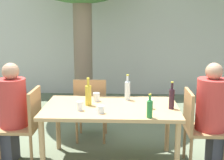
{
  "coord_description": "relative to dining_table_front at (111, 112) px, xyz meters",
  "views": [
    {
      "loc": [
        0.16,
        -3.48,
        1.78
      ],
      "look_at": [
        0.0,
        0.3,
        0.97
      ],
      "focal_mm": 50.0,
      "sensor_mm": 36.0,
      "label": 1
    }
  ],
  "objects": [
    {
      "name": "drinking_glass_0",
      "position": [
        -0.34,
        -0.17,
        0.13
      ],
      "size": [
        0.07,
        0.07,
        0.1
      ],
      "color": "white",
      "rests_on": "dining_table_front"
    },
    {
      "name": "cafe_building_wall",
      "position": [
        0.0,
        3.41,
        0.75
      ],
      "size": [
        10.0,
        0.08,
        2.8
      ],
      "color": "beige",
      "rests_on": "ground_plane"
    },
    {
      "name": "green_bottle_0",
      "position": [
        0.42,
        -0.39,
        0.17
      ],
      "size": [
        0.06,
        0.06,
        0.26
      ],
      "color": "#287A38",
      "rests_on": "dining_table_front"
    },
    {
      "name": "dining_table_front",
      "position": [
        0.0,
        0.0,
        0.0
      ],
      "size": [
        1.56,
        0.91,
        0.72
      ],
      "color": "tan",
      "rests_on": "ground_plane"
    },
    {
      "name": "person_seated_0",
      "position": [
        -1.25,
        -0.0,
        -0.1
      ],
      "size": [
        0.56,
        0.33,
        1.23
      ],
      "rotation": [
        0.0,
        0.0,
        -1.57
      ],
      "color": "#383842",
      "rests_on": "ground_plane"
    },
    {
      "name": "oil_cruet_3",
      "position": [
        -0.27,
        0.04,
        0.2
      ],
      "size": [
        0.07,
        0.07,
        0.33
      ],
      "color": "gold",
      "rests_on": "dining_table_front"
    },
    {
      "name": "water_bottle_1",
      "position": [
        0.19,
        0.29,
        0.2
      ],
      "size": [
        0.07,
        0.07,
        0.32
      ],
      "color": "silver",
      "rests_on": "dining_table_front"
    },
    {
      "name": "patio_chair_0",
      "position": [
        -1.01,
        0.0,
        -0.13
      ],
      "size": [
        0.44,
        0.44,
        0.91
      ],
      "rotation": [
        0.0,
        0.0,
        -1.57
      ],
      "color": "#A87A4C",
      "rests_on": "ground_plane"
    },
    {
      "name": "patio_chair_2",
      "position": [
        -0.31,
        0.69,
        -0.13
      ],
      "size": [
        0.44,
        0.44,
        0.91
      ],
      "rotation": [
        0.0,
        0.0,
        3.14
      ],
      "color": "#A87A4C",
      "rests_on": "ground_plane"
    },
    {
      "name": "drinking_glass_1",
      "position": [
        0.45,
        -0.07,
        0.13
      ],
      "size": [
        0.07,
        0.07,
        0.11
      ],
      "color": "silver",
      "rests_on": "dining_table_front"
    },
    {
      "name": "drinking_glass_2",
      "position": [
        -0.19,
        0.21,
        0.13
      ],
      "size": [
        0.08,
        0.08,
        0.11
      ],
      "color": "white",
      "rests_on": "dining_table_front"
    },
    {
      "name": "drinking_glass_3",
      "position": [
        -0.1,
        -0.26,
        0.12
      ],
      "size": [
        0.07,
        0.07,
        0.09
      ],
      "color": "silver",
      "rests_on": "dining_table_front"
    },
    {
      "name": "wine_bottle_2",
      "position": [
        0.69,
        -0.06,
        0.2
      ],
      "size": [
        0.06,
        0.06,
        0.31
      ],
      "color": "#331923",
      "rests_on": "dining_table_front"
    },
    {
      "name": "person_seated_1",
      "position": [
        1.24,
        -0.0,
        -0.09
      ],
      "size": [
        0.58,
        0.35,
        1.24
      ],
      "rotation": [
        0.0,
        0.0,
        1.57
      ],
      "color": "#383842",
      "rests_on": "ground_plane"
    },
    {
      "name": "patio_chair_1",
      "position": [
        1.01,
        0.0,
        -0.13
      ],
      "size": [
        0.44,
        0.44,
        0.91
      ],
      "rotation": [
        0.0,
        0.0,
        1.57
      ],
      "color": "#A87A4C",
      "rests_on": "ground_plane"
    }
  ]
}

